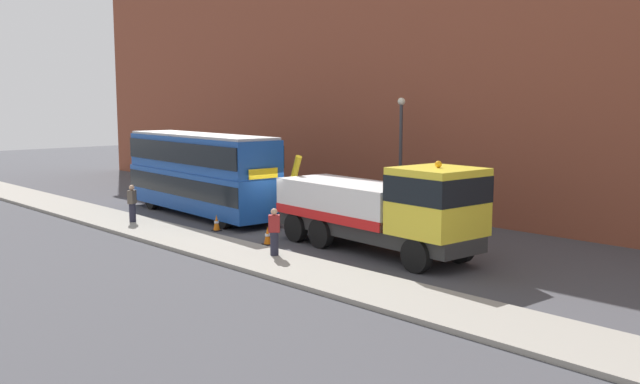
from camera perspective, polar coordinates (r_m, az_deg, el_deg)
The scene contains 10 objects.
ground_plane at distance 29.95m, azimuth -3.03°, elevation -3.34°, with size 120.00×120.00×0.00m, color #424247.
near_kerb at distance 27.46m, azimuth -9.74°, elevation -4.28°, with size 60.00×2.80×0.15m, color gray.
building_facade at distance 35.37m, azimuth 7.28°, elevation 11.41°, with size 60.00×1.50×16.00m.
recovery_tow_truck at distance 25.50m, azimuth 5.12°, elevation -1.26°, with size 10.22×3.26×3.67m.
double_decker_bus at distance 34.55m, azimuth -9.94°, elevation 1.76°, with size 11.16×3.32×4.06m.
pedestrian_onlooker at distance 32.57m, azimuth -15.37°, elevation -0.96°, with size 0.43×0.48×1.71m.
pedestrian_bystander at distance 24.65m, azimuth -3.83°, elevation -3.38°, with size 0.46×0.47×1.71m.
traffic_cone_near_bus at distance 30.45m, azimuth -8.61°, elevation -2.58°, with size 0.36×0.36×0.72m.
traffic_cone_midway at distance 27.30m, azimuth -4.39°, elevation -3.69°, with size 0.36×0.36×0.72m.
street_lamp at distance 32.72m, azimuth 6.73°, elevation 3.68°, with size 0.36×0.36×5.83m.
Camera 1 is at (22.43, -19.03, 5.66)m, focal length 38.44 mm.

